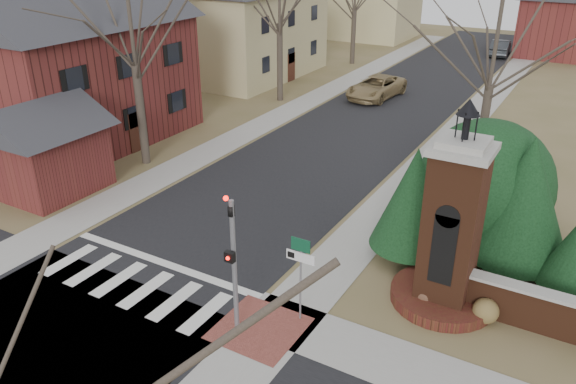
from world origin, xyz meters
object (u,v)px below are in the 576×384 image
Objects in this scene: brick_gate_monument at (450,241)px; pickup_truck at (376,87)px; traffic_signal_pole at (233,255)px; sign_post at (300,263)px; distant_car at (500,48)px.

pickup_truck is at bearing 117.00° from brick_gate_monument.
traffic_signal_pole is 1.64× the size of sign_post.
traffic_signal_pole is at bearing -136.76° from brick_gate_monument.
brick_gate_monument is at bearing -57.34° from pickup_truck.
sign_post is 0.42× the size of brick_gate_monument.
pickup_truck is at bearing 71.25° from distant_car.
traffic_signal_pole is at bearing -71.17° from pickup_truck.
pickup_truck is (-5.90, 25.22, -1.85)m from traffic_signal_pole.
traffic_signal_pole reaches higher than pickup_truck.
pickup_truck is 19.47m from distant_car.
brick_gate_monument reaches higher than sign_post.
distant_car is (-6.12, 39.75, -1.44)m from brick_gate_monument.
sign_post is 24.90m from pickup_truck.
sign_post is (1.29, 1.41, -0.64)m from traffic_signal_pole.
pickup_truck is 1.21× the size of distant_car.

